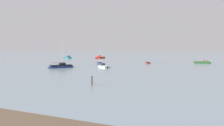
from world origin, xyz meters
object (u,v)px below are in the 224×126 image
object	(u,v)px
rowboat_moored_0	(148,63)
motorboat_moored_1	(68,58)
sailboat_moored_1	(61,66)
mooring_post_near	(92,80)
motorboat_moored_4	(103,67)
motorboat_moored_3	(99,58)
motorboat_moored_2	(204,63)
sailboat_moored_0	(100,64)

from	to	relation	value
rowboat_moored_0	motorboat_moored_1	bearing A→B (deg)	42.12
sailboat_moored_1	mooring_post_near	bearing A→B (deg)	-94.07
motorboat_moored_4	rowboat_moored_0	bearing A→B (deg)	-74.84
motorboat_moored_1	motorboat_moored_4	bearing A→B (deg)	-34.51
motorboat_moored_1	sailboat_moored_1	size ratio (longest dim) A/B	0.79
motorboat_moored_3	motorboat_moored_2	bearing A→B (deg)	82.50
sailboat_moored_0	mooring_post_near	xyz separation A→B (m)	(13.42, -30.99, 0.40)
motorboat_moored_2	motorboat_moored_1	bearing A→B (deg)	154.28
rowboat_moored_0	motorboat_moored_3	bearing A→B (deg)	26.08
rowboat_moored_0	mooring_post_near	size ratio (longest dim) A/B	2.66
mooring_post_near	motorboat_moored_4	bearing A→B (deg)	110.90
motorboat_moored_4	mooring_post_near	world-z (taller)	mooring_post_near
rowboat_moored_0	motorboat_moored_3	world-z (taller)	motorboat_moored_3
motorboat_moored_1	motorboat_moored_4	xyz separation A→B (m)	(36.06, -37.97, -0.07)
rowboat_moored_0	motorboat_moored_4	size ratio (longest dim) A/B	0.93
sailboat_moored_0	motorboat_moored_3	xyz separation A→B (m)	(-16.62, 34.01, 0.15)
motorboat_moored_3	motorboat_moored_4	world-z (taller)	motorboat_moored_3
motorboat_moored_2	motorboat_moored_3	size ratio (longest dim) A/B	0.82
mooring_post_near	motorboat_moored_2	bearing A→B (deg)	71.18
sailboat_moored_0	mooring_post_near	size ratio (longest dim) A/B	3.51
sailboat_moored_1	mooring_post_near	size ratio (longest dim) A/B	4.98
motorboat_moored_2	rowboat_moored_0	bearing A→B (deg)	-171.30
motorboat_moored_1	motorboat_moored_2	size ratio (longest dim) A/B	1.02
rowboat_moored_0	motorboat_moored_4	world-z (taller)	motorboat_moored_4
sailboat_moored_0	motorboat_moored_3	size ratio (longest dim) A/B	0.75
motorboat_moored_4	mooring_post_near	bearing A→B (deg)	148.79
sailboat_moored_0	motorboat_moored_4	bearing A→B (deg)	161.84
motorboat_moored_1	motorboat_moored_2	bearing A→B (deg)	-0.39
motorboat_moored_4	mooring_post_near	xyz separation A→B (m)	(8.37, -21.93, 0.38)
rowboat_moored_0	sailboat_moored_1	distance (m)	27.82
rowboat_moored_0	motorboat_moored_1	distance (m)	47.96
sailboat_moored_0	motorboat_moored_2	xyz separation A→B (m)	(29.32, 15.68, 0.03)
sailboat_moored_0	motorboat_moored_1	world-z (taller)	sailboat_moored_0
rowboat_moored_0	mooring_post_near	xyz separation A→B (m)	(0.84, -39.89, 0.46)
sailboat_moored_0	motorboat_moored_2	size ratio (longest dim) A/B	0.91
sailboat_moored_0	motorboat_moored_1	distance (m)	42.40
motorboat_moored_3	sailboat_moored_1	distance (m)	48.76
sailboat_moored_0	motorboat_moored_3	bearing A→B (deg)	-21.22
motorboat_moored_1	motorboat_moored_3	world-z (taller)	motorboat_moored_3
sailboat_moored_0	rowboat_moored_0	distance (m)	15.40
rowboat_moored_0	motorboat_moored_4	distance (m)	19.48
rowboat_moored_0	sailboat_moored_0	bearing A→B (deg)	102.07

